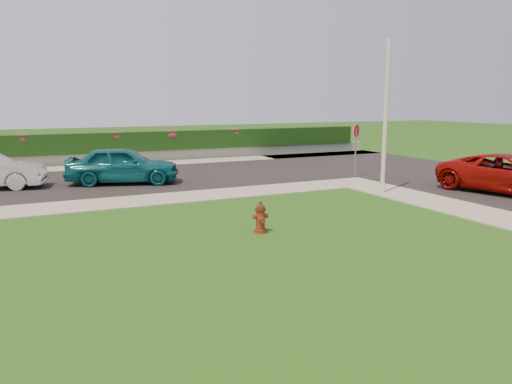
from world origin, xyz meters
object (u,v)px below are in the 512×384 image
utility_pole (386,118)px  stop_sign (356,138)px  suv_red (511,174)px  fire_hydrant (261,218)px  sedan_teal (123,165)px

utility_pole → stop_sign: utility_pole is taller
suv_red → fire_hydrant: bearing=171.3°
fire_hydrant → utility_pole: bearing=34.8°
fire_hydrant → sedan_teal: bearing=110.3°
sedan_teal → utility_pole: utility_pole is taller
suv_red → utility_pole: bearing=138.6°
fire_hydrant → sedan_teal: 9.58m
fire_hydrant → sedan_teal: (-1.76, 9.41, 0.42)m
utility_pole → suv_red: bearing=-28.1°
utility_pole → stop_sign: (1.34, 3.50, -1.00)m
suv_red → stop_sign: bearing=103.0°
sedan_teal → stop_sign: (9.72, -2.81, 1.00)m
fire_hydrant → sedan_teal: size_ratio=0.18×
suv_red → stop_sign: 6.47m
suv_red → stop_sign: stop_sign is taller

